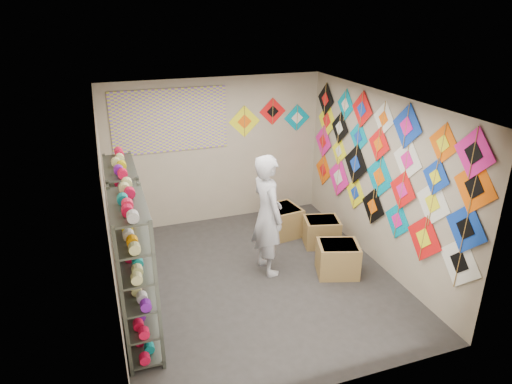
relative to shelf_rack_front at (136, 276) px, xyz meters
name	(u,v)px	position (x,y,z in m)	size (l,w,h in m)	color
ground	(256,279)	(1.78, 0.85, -0.95)	(4.50, 4.50, 0.00)	#2F2C29
room_walls	(256,178)	(1.78, 0.85, 0.69)	(4.50, 4.50, 4.50)	tan
shelf_rack_front	(136,276)	(0.00, 0.00, 0.00)	(0.40, 1.10, 1.90)	#4C5147
shelf_rack_back	(127,228)	(0.00, 1.30, 0.00)	(0.40, 1.10, 1.90)	#4C5147
string_spools	(130,243)	(0.00, 0.65, 0.10)	(0.12, 2.36, 0.12)	#FF1D49
kite_wall_display	(381,166)	(3.76, 0.80, 0.65)	(0.06, 4.35, 2.07)	silver
back_wall_kites	(269,117)	(2.82, 3.09, 0.96)	(1.61, 0.02, 0.70)	#F8F318
poster	(170,121)	(0.98, 3.08, 1.05)	(2.00, 0.01, 1.10)	#7953B5
shopkeeper	(267,215)	(2.03, 1.05, 0.00)	(0.53, 0.74, 1.90)	silver
carton_a	(338,259)	(3.01, 0.59, -0.70)	(0.61, 0.51, 0.51)	olive
carton_b	(321,232)	(3.20, 1.50, -0.71)	(0.58, 0.48, 0.48)	olive
carton_c	(283,221)	(2.71, 2.07, -0.69)	(0.55, 0.60, 0.53)	olive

